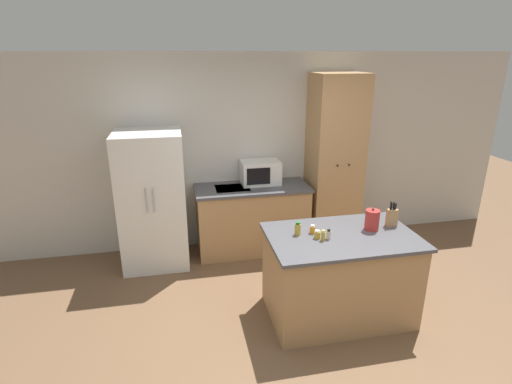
% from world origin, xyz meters
% --- Properties ---
extents(ground_plane, '(14.00, 14.00, 0.00)m').
position_xyz_m(ground_plane, '(0.00, 0.00, 0.00)').
color(ground_plane, brown).
extents(wall_back, '(7.20, 0.06, 2.60)m').
position_xyz_m(wall_back, '(0.00, 2.33, 1.30)').
color(wall_back, beige).
rests_on(wall_back, ground_plane).
extents(refrigerator, '(0.80, 0.77, 1.71)m').
position_xyz_m(refrigerator, '(-1.52, 1.93, 0.85)').
color(refrigerator, white).
rests_on(refrigerator, ground_plane).
extents(back_counter, '(1.51, 0.65, 0.92)m').
position_xyz_m(back_counter, '(-0.24, 2.00, 0.46)').
color(back_counter, tan).
rests_on(back_counter, ground_plane).
extents(pantry_cabinet, '(0.66, 0.60, 2.35)m').
position_xyz_m(pantry_cabinet, '(0.89, 2.01, 1.17)').
color(pantry_cabinet, tan).
rests_on(pantry_cabinet, ground_plane).
extents(kitchen_island, '(1.46, 0.93, 0.90)m').
position_xyz_m(kitchen_island, '(0.34, 0.40, 0.45)').
color(kitchen_island, tan).
rests_on(kitchen_island, ground_plane).
extents(microwave, '(0.51, 0.35, 0.31)m').
position_xyz_m(microwave, '(-0.11, 2.11, 1.07)').
color(microwave, white).
rests_on(microwave, back_counter).
extents(knife_block, '(0.11, 0.06, 0.27)m').
position_xyz_m(knife_block, '(0.92, 0.50, 1.00)').
color(knife_block, tan).
rests_on(knife_block, kitchen_island).
extents(spice_bottle_tall_dark, '(0.06, 0.06, 0.13)m').
position_xyz_m(spice_bottle_tall_dark, '(-0.09, 0.50, 0.96)').
color(spice_bottle_tall_dark, gold).
rests_on(spice_bottle_tall_dark, kitchen_island).
extents(spice_bottle_short_red, '(0.05, 0.05, 0.08)m').
position_xyz_m(spice_bottle_short_red, '(0.07, 0.50, 0.94)').
color(spice_bottle_short_red, orange).
rests_on(spice_bottle_short_red, kitchen_island).
extents(spice_bottle_amber_oil, '(0.04, 0.04, 0.11)m').
position_xyz_m(spice_bottle_amber_oil, '(0.11, 0.33, 0.95)').
color(spice_bottle_amber_oil, gold).
rests_on(spice_bottle_amber_oil, kitchen_island).
extents(spice_bottle_green_herb, '(0.06, 0.06, 0.08)m').
position_xyz_m(spice_bottle_green_herb, '(0.07, 0.38, 0.94)').
color(spice_bottle_green_herb, gold).
rests_on(spice_bottle_green_herb, kitchen_island).
extents(spice_bottle_pale_salt, '(0.04, 0.04, 0.10)m').
position_xyz_m(spice_bottle_pale_salt, '(0.17, 0.34, 0.95)').
color(spice_bottle_pale_salt, beige).
rests_on(spice_bottle_pale_salt, kitchen_island).
extents(kettle, '(0.14, 0.14, 0.23)m').
position_xyz_m(kettle, '(0.68, 0.46, 1.01)').
color(kettle, '#B72D28').
rests_on(kettle, kitchen_island).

